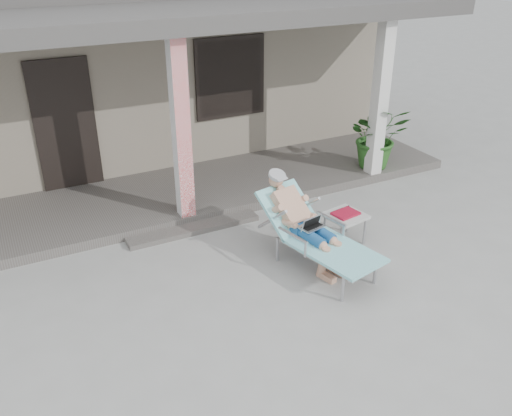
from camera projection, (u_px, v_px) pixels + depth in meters
ground at (250, 297)px, 6.53m from camera, size 60.00×60.00×0.00m
house at (106, 59)px, 10.94m from camera, size 10.40×5.40×3.30m
porch_deck at (168, 196)px, 8.88m from camera, size 10.00×2.00×0.15m
porch_overhang at (156, 24)px, 7.61m from camera, size 10.00×2.30×2.85m
porch_step at (194, 229)px, 7.98m from camera, size 2.00×0.30×0.07m
lounger at (310, 213)px, 6.91m from camera, size 1.05×1.90×1.19m
side_table at (345, 217)px, 7.58m from camera, size 0.58×0.58×0.45m
potted_palm at (378, 136)px, 9.59m from camera, size 1.29×1.22×1.14m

